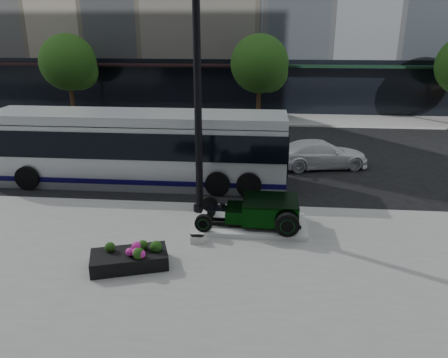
# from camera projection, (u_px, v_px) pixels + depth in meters

# --- Properties ---
(ground) EXTENTS (120.00, 120.00, 0.00)m
(ground) POSITION_uv_depth(u_px,v_px,m) (227.00, 188.00, 17.64)
(ground) COLOR black
(ground) RESTS_ON ground
(sidewalk_far) EXTENTS (70.00, 4.00, 0.12)m
(sidewalk_far) POSITION_uv_depth(u_px,v_px,m) (244.00, 119.00, 30.80)
(sidewalk_far) COLOR gray
(sidewalk_far) RESTS_ON ground
(street_trees) EXTENTS (29.80, 3.80, 5.70)m
(street_trees) POSITION_uv_depth(u_px,v_px,m) (262.00, 66.00, 28.61)
(street_trees) COLOR black
(street_trees) RESTS_ON sidewalk_far
(display_plinth) EXTENTS (3.40, 1.80, 0.15)m
(display_plinth) POSITION_uv_depth(u_px,v_px,m) (252.00, 224.00, 13.89)
(display_plinth) COLOR silver
(display_plinth) RESTS_ON sidewalk_near
(hot_rod) EXTENTS (3.22, 2.00, 0.81)m
(hot_rod) POSITION_uv_depth(u_px,v_px,m) (263.00, 210.00, 13.70)
(hot_rod) COLOR black
(hot_rod) RESTS_ON display_plinth
(info_plaque) EXTENTS (0.41, 0.32, 0.31)m
(info_plaque) POSITION_uv_depth(u_px,v_px,m) (197.00, 238.00, 12.87)
(info_plaque) COLOR silver
(info_plaque) RESTS_ON sidewalk_near
(lamppost) EXTENTS (0.44, 0.44, 8.03)m
(lamppost) POSITION_uv_depth(u_px,v_px,m) (198.00, 104.00, 13.92)
(lamppost) COLOR black
(lamppost) RESTS_ON sidewalk_near
(flower_planter) EXTENTS (2.20, 1.57, 0.64)m
(flower_planter) POSITION_uv_depth(u_px,v_px,m) (129.00, 258.00, 11.52)
(flower_planter) COLOR black
(flower_planter) RESTS_ON sidewalk_near
(transit_bus) EXTENTS (12.12, 2.88, 2.92)m
(transit_bus) POSITION_uv_depth(u_px,v_px,m) (139.00, 147.00, 17.87)
(transit_bus) COLOR #B2B8BD
(transit_bus) RESTS_ON ground
(white_sedan) EXTENTS (4.61, 2.64, 1.26)m
(white_sedan) POSITION_uv_depth(u_px,v_px,m) (321.00, 154.00, 20.07)
(white_sedan) COLOR white
(white_sedan) RESTS_ON ground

